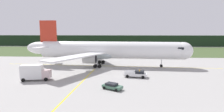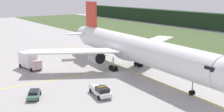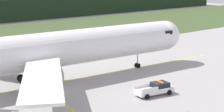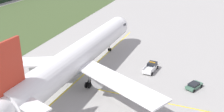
{
  "view_description": "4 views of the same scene",
  "coord_description": "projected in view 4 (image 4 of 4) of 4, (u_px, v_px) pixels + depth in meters",
  "views": [
    {
      "loc": [
        5.48,
        -56.31,
        12.07
      ],
      "look_at": [
        2.61,
        3.17,
        3.58
      ],
      "focal_mm": 29.22,
      "sensor_mm": 36.0,
      "label": 1
    },
    {
      "loc": [
        48.04,
        -35.29,
        17.77
      ],
      "look_at": [
        4.52,
        -4.21,
        5.42
      ],
      "focal_mm": 44.11,
      "sensor_mm": 36.0,
      "label": 2
    },
    {
      "loc": [
        -29.19,
        -46.64,
        17.27
      ],
      "look_at": [
        6.97,
        -3.66,
        5.02
      ],
      "focal_mm": 61.24,
      "sensor_mm": 36.0,
      "label": 3
    },
    {
      "loc": [
        -46.41,
        -18.36,
        26.9
      ],
      "look_at": [
        3.83,
        -2.4,
        5.04
      ],
      "focal_mm": 41.59,
      "sensor_mm": 36.0,
      "label": 4
    }
  ],
  "objects": [
    {
      "name": "ground",
      "position": [
        96.0,
        83.0,
        56.3
      ],
      "size": [
        320.0,
        320.0,
        0.0
      ],
      "primitive_type": "plane",
      "color": "#9D9A97"
    },
    {
      "name": "taxiway_centerline_main",
      "position": [
        81.0,
        77.0,
        58.83
      ],
      "size": [
        72.74,
        5.18,
        0.01
      ],
      "primitive_type": "cube",
      "rotation": [
        0.0,
        0.0,
        -0.07
      ],
      "color": "yellow",
      "rests_on": "ground"
    },
    {
      "name": "taxiway_centerline_spur",
      "position": [
        195.0,
        109.0,
        46.99
      ],
      "size": [
        2.89,
        38.61,
        0.01
      ],
      "primitive_type": "cube",
      "rotation": [
        0.0,
        0.0,
        -1.64
      ],
      "color": "yellow",
      "rests_on": "ground"
    },
    {
      "name": "airliner",
      "position": [
        79.0,
        56.0,
        56.39
      ],
      "size": [
        56.19,
        43.43,
        15.33
      ],
      "color": "white",
      "rests_on": "ground"
    },
    {
      "name": "ops_pickup_truck",
      "position": [
        151.0,
        67.0,
        61.5
      ],
      "size": [
        6.06,
        3.14,
        1.94
      ],
      "color": "white",
      "rests_on": "ground"
    },
    {
      "name": "staff_car",
      "position": [
        194.0,
        85.0,
        53.69
      ],
      "size": [
        4.47,
        3.57,
        1.3
      ],
      "color": "#426B55",
      "rests_on": "ground"
    }
  ]
}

